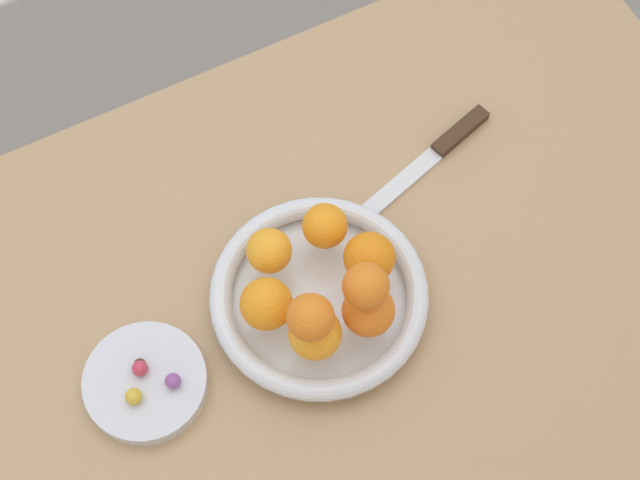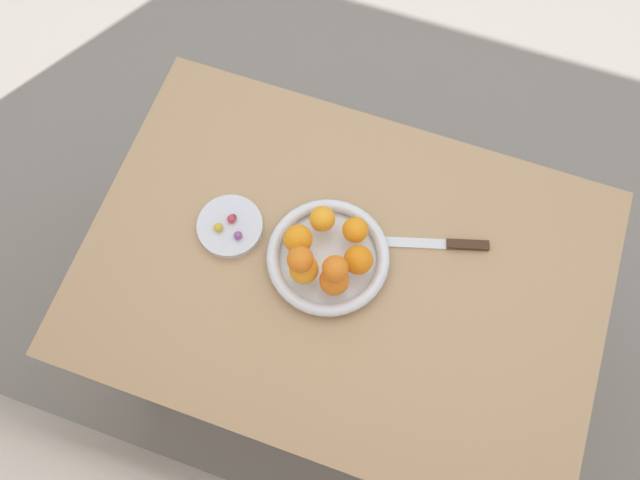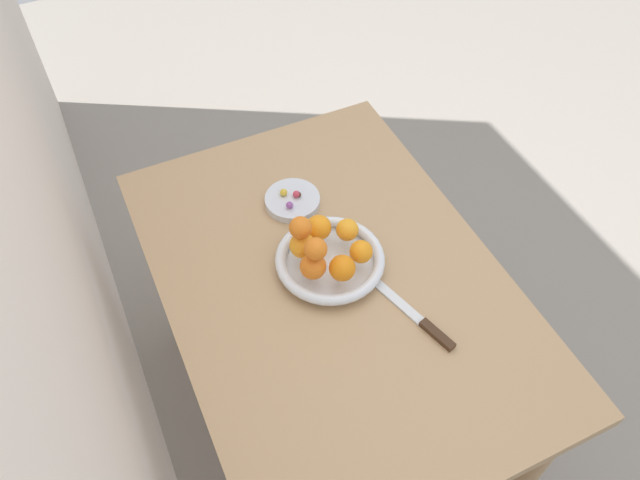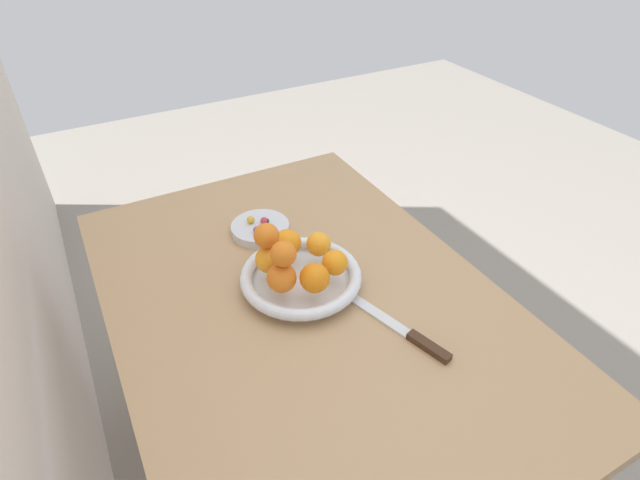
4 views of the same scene
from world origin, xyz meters
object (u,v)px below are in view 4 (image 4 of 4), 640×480
at_px(orange_6, 283,254).
at_px(candy_ball_2, 251,220).
at_px(orange_3, 315,278).
at_px(orange_5, 319,244).
at_px(fruit_bowl, 301,278).
at_px(orange_0, 287,243).
at_px(candy_ball_1, 257,230).
at_px(candy_ball_0, 266,221).
at_px(candy_dish, 260,228).
at_px(orange_7, 266,236).
at_px(knife, 402,330).
at_px(dining_table, 306,327).
at_px(orange_2, 282,278).
at_px(orange_1, 270,259).
at_px(candy_ball_3, 264,221).
at_px(orange_4, 334,262).

distance_m(orange_6, candy_ball_2, 0.29).
bearing_deg(orange_3, orange_5, -32.22).
relative_size(fruit_bowl, orange_0, 4.26).
bearing_deg(orange_3, candy_ball_1, 4.10).
bearing_deg(candy_ball_2, candy_ball_0, -122.32).
distance_m(candy_dish, orange_7, 0.22).
bearing_deg(knife, orange_5, 11.66).
bearing_deg(fruit_bowl, candy_ball_0, -4.14).
relative_size(orange_5, candy_ball_1, 2.96).
distance_m(candy_ball_0, candy_ball_1, 0.04).
xyz_separation_m(orange_5, candy_ball_1, (0.16, 0.08, -0.04)).
xyz_separation_m(orange_0, orange_3, (-0.13, 0.00, -0.00)).
relative_size(orange_7, candy_ball_1, 2.89).
distance_m(orange_3, candy_ball_2, 0.31).
xyz_separation_m(dining_table, orange_7, (0.08, 0.05, 0.21)).
xyz_separation_m(fruit_bowl, orange_7, (0.04, 0.06, 0.10)).
bearing_deg(orange_2, candy_ball_1, -9.66).
bearing_deg(orange_3, fruit_bowl, -0.94).
bearing_deg(orange_6, orange_1, 4.25).
xyz_separation_m(orange_3, candy_ball_1, (0.26, 0.02, -0.04)).
relative_size(orange_2, knife, 0.24).
height_order(orange_3, knife, orange_3).
height_order(orange_7, knife, orange_7).
height_order(orange_5, candy_ball_2, orange_5).
height_order(fruit_bowl, candy_ball_0, fruit_bowl).
xyz_separation_m(fruit_bowl, candy_dish, (0.22, 0.00, -0.01)).
bearing_deg(orange_0, dining_table, 173.95).
relative_size(candy_dish, candy_ball_2, 7.33).
distance_m(orange_3, candy_ball_3, 0.29).
bearing_deg(orange_6, knife, -138.40).
bearing_deg(orange_4, orange_1, 59.06).
relative_size(orange_3, orange_7, 1.15).
bearing_deg(orange_7, candy_ball_2, -11.04).
xyz_separation_m(candy_dish, orange_2, (-0.25, 0.06, 0.06)).
relative_size(orange_3, candy_ball_2, 3.13).
bearing_deg(candy_ball_1, dining_table, -177.63).
bearing_deg(candy_ball_0, knife, -167.54).
distance_m(candy_dish, orange_1, 0.21).
height_order(orange_1, orange_6, orange_6).
xyz_separation_m(orange_4, candy_ball_3, (0.26, 0.05, -0.04)).
relative_size(fruit_bowl, orange_2, 4.28).
height_order(dining_table, candy_ball_1, candy_ball_1).
bearing_deg(orange_1, orange_7, 5.62).
distance_m(orange_3, knife, 0.20).
relative_size(orange_2, orange_7, 1.15).
distance_m(orange_1, candy_ball_3, 0.20).
distance_m(orange_5, orange_6, 0.14).
xyz_separation_m(candy_dish, orange_7, (-0.18, 0.06, 0.12)).
xyz_separation_m(orange_3, orange_4, (0.03, -0.06, -0.00)).
bearing_deg(orange_6, candy_ball_3, -13.67).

